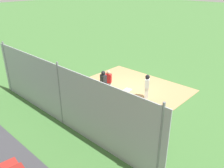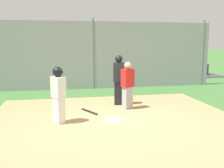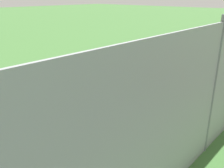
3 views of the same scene
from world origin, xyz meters
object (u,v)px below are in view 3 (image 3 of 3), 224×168
object	(u,v)px
runner	(101,66)
baseball_bat	(101,96)
home_plate	(72,95)
catcher	(78,87)
umpire	(94,87)

from	to	relation	value
runner	baseball_bat	size ratio (longest dim) A/B	1.89
home_plate	baseball_bat	bearing A→B (deg)	-56.28
home_plate	baseball_bat	xyz separation A→B (m)	(0.65, -0.97, 0.02)
home_plate	runner	world-z (taller)	runner
catcher	umpire	bearing A→B (deg)	167.26
home_plate	runner	xyz separation A→B (m)	(1.56, -0.08, 0.86)
home_plate	baseball_bat	world-z (taller)	baseball_bat
home_plate	baseball_bat	distance (m)	1.16
umpire	runner	size ratio (longest dim) A/B	1.13
home_plate	catcher	distance (m)	1.58
catcher	umpire	size ratio (longest dim) A/B	0.89
catcher	umpire	xyz separation A→B (m)	(0.17, -0.62, 0.12)
baseball_bat	home_plate	bearing A→B (deg)	-175.39
home_plate	catcher	size ratio (longest dim) A/B	0.28
umpire	runner	world-z (taller)	umpire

